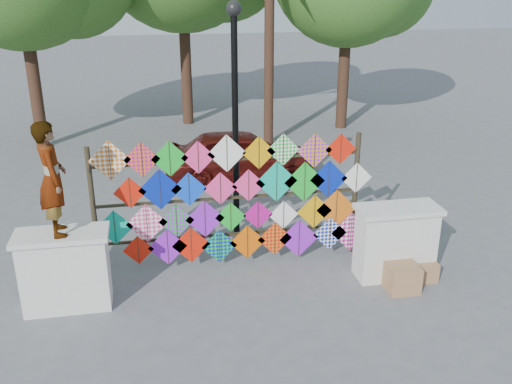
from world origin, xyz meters
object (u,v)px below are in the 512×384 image
kite_rack (237,201)px  sedan (240,155)px  vendor_woman (52,179)px  lamppost (235,101)px

kite_rack → sedan: bearing=80.2°
vendor_woman → kite_rack: bearing=-85.3°
lamppost → kite_rack: bearing=-97.9°
kite_rack → sedan: size_ratio=1.33×
vendor_woman → sedan: vendor_woman is taller
sedan → kite_rack: bearing=174.7°
sedan → lamppost: bearing=173.9°
kite_rack → lamppost: lamppost is taller
vendor_woman → lamppost: lamppost is taller
kite_rack → vendor_woman: vendor_woman is taller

